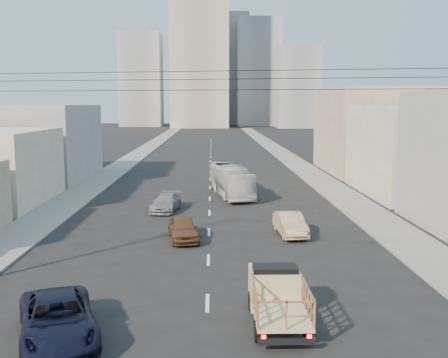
{
  "coord_description": "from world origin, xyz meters",
  "views": [
    {
      "loc": [
        0.21,
        -18.52,
        8.06
      ],
      "look_at": [
        0.94,
        13.45,
        3.5
      ],
      "focal_mm": 42.0,
      "sensor_mm": 36.0,
      "label": 1
    }
  ],
  "objects_px": {
    "city_bus": "(231,180)",
    "sedan_grey": "(166,203)",
    "flatbed_pickup": "(277,294)",
    "sedan_tan": "(290,224)",
    "navy_pickup": "(58,319)",
    "sedan_brown": "(183,228)"
  },
  "relations": [
    {
      "from": "navy_pickup",
      "to": "sedan_tan",
      "type": "distance_m",
      "value": 17.68
    },
    {
      "from": "navy_pickup",
      "to": "flatbed_pickup",
      "type": "bearing_deg",
      "value": -9.81
    },
    {
      "from": "flatbed_pickup",
      "to": "navy_pickup",
      "type": "height_order",
      "value": "flatbed_pickup"
    },
    {
      "from": "sedan_grey",
      "to": "sedan_tan",
      "type": "bearing_deg",
      "value": -33.87
    },
    {
      "from": "city_bus",
      "to": "sedan_grey",
      "type": "xyz_separation_m",
      "value": [
        -5.23,
        -6.78,
        -0.72
      ]
    },
    {
      "from": "sedan_tan",
      "to": "navy_pickup",
      "type": "bearing_deg",
      "value": -129.53
    },
    {
      "from": "flatbed_pickup",
      "to": "navy_pickup",
      "type": "relative_size",
      "value": 0.82
    },
    {
      "from": "flatbed_pickup",
      "to": "sedan_brown",
      "type": "xyz_separation_m",
      "value": [
        -4.15,
        12.11,
        -0.4
      ]
    },
    {
      "from": "navy_pickup",
      "to": "city_bus",
      "type": "height_order",
      "value": "city_bus"
    },
    {
      "from": "city_bus",
      "to": "sedan_grey",
      "type": "height_order",
      "value": "city_bus"
    },
    {
      "from": "flatbed_pickup",
      "to": "sedan_tan",
      "type": "xyz_separation_m",
      "value": [
        2.44,
        13.15,
        -0.4
      ]
    },
    {
      "from": "sedan_brown",
      "to": "sedan_grey",
      "type": "relative_size",
      "value": 0.93
    },
    {
      "from": "city_bus",
      "to": "sedan_tan",
      "type": "bearing_deg",
      "value": -86.86
    },
    {
      "from": "sedan_brown",
      "to": "sedan_tan",
      "type": "height_order",
      "value": "sedan_brown"
    },
    {
      "from": "flatbed_pickup",
      "to": "sedan_grey",
      "type": "distance_m",
      "value": 21.62
    },
    {
      "from": "navy_pickup",
      "to": "city_bus",
      "type": "bearing_deg",
      "value": 56.96
    },
    {
      "from": "sedan_grey",
      "to": "navy_pickup",
      "type": "bearing_deg",
      "value": -86.26
    },
    {
      "from": "city_bus",
      "to": "sedan_brown",
      "type": "height_order",
      "value": "city_bus"
    },
    {
      "from": "sedan_brown",
      "to": "flatbed_pickup",
      "type": "bearing_deg",
      "value": -80.05
    },
    {
      "from": "navy_pickup",
      "to": "sedan_brown",
      "type": "height_order",
      "value": "navy_pickup"
    },
    {
      "from": "navy_pickup",
      "to": "sedan_grey",
      "type": "xyz_separation_m",
      "value": [
        1.79,
        22.08,
        -0.1
      ]
    },
    {
      "from": "city_bus",
      "to": "sedan_brown",
      "type": "distance_m",
      "value": 15.84
    }
  ]
}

